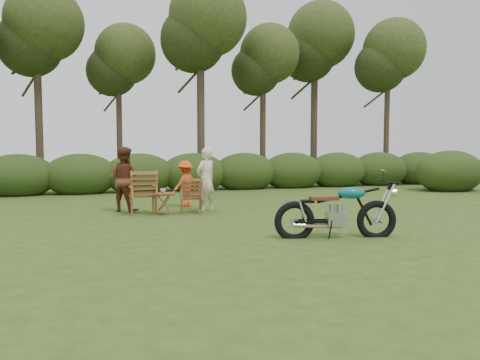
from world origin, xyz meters
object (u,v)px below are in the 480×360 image
object	(u,v)px
lawn_chair_left	(143,213)
adult_a	(206,211)
adult_b	(125,211)
cup	(163,191)
child	(186,207)
side_table	(164,204)
motorcycle	(335,237)
lawn_chair_right	(191,213)

from	to	relation	value
lawn_chair_left	adult_a	distance (m)	1.56
adult_b	cup	bearing A→B (deg)	173.84
lawn_chair_left	cup	distance (m)	0.79
child	side_table	bearing A→B (deg)	25.80
lawn_chair_left	side_table	bearing A→B (deg)	144.83
motorcycle	lawn_chair_left	distance (m)	5.09
motorcycle	child	distance (m)	5.34
lawn_chair_left	side_table	xyz separation A→B (m)	(0.47, -0.33, 0.26)
lawn_chair_left	adult_b	xyz separation A→B (m)	(-0.41, 0.51, 0.00)
cup	adult_a	xyz separation A→B (m)	(1.11, 0.15, -0.58)
adult_a	child	bearing A→B (deg)	-104.89
lawn_chair_right	motorcycle	bearing A→B (deg)	124.66
lawn_chair_left	adult_b	world-z (taller)	adult_b
lawn_chair_right	lawn_chair_left	xyz separation A→B (m)	(-1.16, 0.25, 0.00)
cup	adult_b	world-z (taller)	adult_b
child	lawn_chair_left	bearing A→B (deg)	4.15
adult_a	adult_b	distance (m)	2.07
lawn_chair_right	adult_b	distance (m)	1.74
motorcycle	cup	xyz separation A→B (m)	(-2.59, 3.80, 0.58)
lawn_chair_right	adult_a	distance (m)	0.42
lawn_chair_right	adult_a	bearing A→B (deg)	-155.79
adult_a	child	world-z (taller)	adult_a
adult_b	child	world-z (taller)	adult_b
adult_a	side_table	bearing A→B (deg)	-21.64
cup	adult_b	bearing A→B (deg)	137.15
lawn_chair_right	cup	xyz separation A→B (m)	(-0.71, -0.04, 0.58)
side_table	adult_b	world-z (taller)	adult_b
motorcycle	lawn_chair_right	xyz separation A→B (m)	(-1.88, 3.84, 0.00)
lawn_chair_left	child	bearing A→B (deg)	-143.48
lawn_chair_right	adult_a	xyz separation A→B (m)	(0.40, 0.11, 0.00)
lawn_chair_right	side_table	size ratio (longest dim) A/B	1.66
adult_b	lawn_chair_left	bearing A→B (deg)	165.58
motorcycle	lawn_chair_left	world-z (taller)	motorcycle
motorcycle	child	bearing A→B (deg)	122.85
lawn_chair_right	cup	bearing A→B (deg)	12.05
adult_b	side_table	bearing A→B (deg)	173.34
lawn_chair_right	adult_b	world-z (taller)	adult_b
lawn_chair_right	cup	distance (m)	0.92
motorcycle	adult_b	world-z (taller)	adult_b
lawn_chair_right	lawn_chair_left	world-z (taller)	lawn_chair_left
motorcycle	lawn_chair_right	world-z (taller)	motorcycle
side_table	adult_a	xyz separation A→B (m)	(1.09, 0.19, -0.26)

